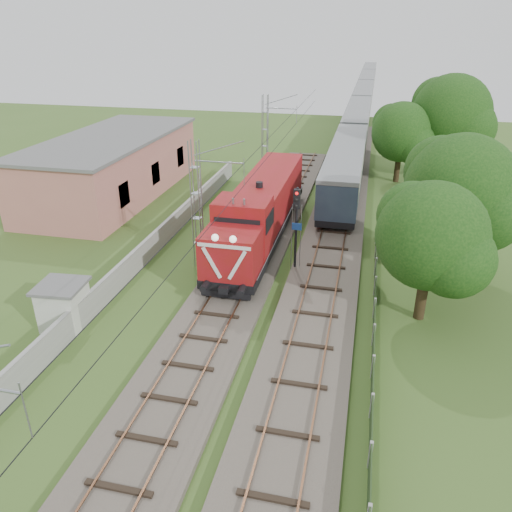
% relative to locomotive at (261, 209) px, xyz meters
% --- Properties ---
extents(ground, '(140.00, 140.00, 0.00)m').
position_rel_locomotive_xyz_m(ground, '(0.00, -16.62, -2.38)').
color(ground, '#3C5B22').
rests_on(ground, ground).
extents(track_main, '(4.20, 70.00, 0.45)m').
position_rel_locomotive_xyz_m(track_main, '(0.00, -9.62, -2.20)').
color(track_main, '#6B6054').
rests_on(track_main, ground).
extents(track_side, '(4.20, 80.00, 0.45)m').
position_rel_locomotive_xyz_m(track_side, '(5.00, 3.38, -2.20)').
color(track_side, '#6B6054').
rests_on(track_side, ground).
extents(catenary, '(3.31, 70.00, 8.00)m').
position_rel_locomotive_xyz_m(catenary, '(-2.95, -4.62, 1.67)').
color(catenary, gray).
rests_on(catenary, ground).
extents(boundary_wall, '(0.25, 40.00, 1.50)m').
position_rel_locomotive_xyz_m(boundary_wall, '(-6.50, -4.62, -1.63)').
color(boundary_wall, '#9E9E99').
rests_on(boundary_wall, ground).
extents(station_building, '(8.40, 20.40, 5.22)m').
position_rel_locomotive_xyz_m(station_building, '(-15.00, 7.38, 0.25)').
color(station_building, '#AF665E').
rests_on(station_building, ground).
extents(fence, '(0.12, 32.00, 1.20)m').
position_rel_locomotive_xyz_m(fence, '(8.00, -13.62, -1.78)').
color(fence, black).
rests_on(fence, ground).
extents(locomotive, '(3.24, 18.48, 4.69)m').
position_rel_locomotive_xyz_m(locomotive, '(0.00, 0.00, 0.00)').
color(locomotive, black).
rests_on(locomotive, ground).
extents(coach_rake, '(3.01, 112.68, 3.48)m').
position_rel_locomotive_xyz_m(coach_rake, '(5.00, 58.23, 0.12)').
color(coach_rake, black).
rests_on(coach_rake, ground).
extents(signal_post, '(0.60, 0.47, 5.44)m').
position_rel_locomotive_xyz_m(signal_post, '(3.09, -4.21, 1.35)').
color(signal_post, black).
rests_on(signal_post, ground).
extents(relay_hut, '(2.47, 2.47, 2.36)m').
position_rel_locomotive_xyz_m(relay_hut, '(-7.40, -12.84, -1.19)').
color(relay_hut, silver).
rests_on(relay_hut, ground).
extents(tree_a, '(5.72, 5.45, 7.41)m').
position_rel_locomotive_xyz_m(tree_a, '(10.39, -8.05, 2.24)').
color(tree_a, '#3B2E18').
rests_on(tree_a, ground).
extents(tree_b, '(6.71, 6.39, 8.70)m').
position_rel_locomotive_xyz_m(tree_b, '(12.31, -2.69, 3.04)').
color(tree_b, '#3B2E18').
rests_on(tree_b, ground).
extents(tree_c, '(5.83, 5.56, 7.56)m').
position_rel_locomotive_xyz_m(tree_c, '(9.79, 17.08, 2.33)').
color(tree_c, '#3B2E18').
rests_on(tree_c, ground).
extents(tree_d, '(7.67, 7.30, 9.94)m').
position_rel_locomotive_xyz_m(tree_d, '(14.20, 19.04, 3.82)').
color(tree_d, '#3B2E18').
rests_on(tree_d, ground).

